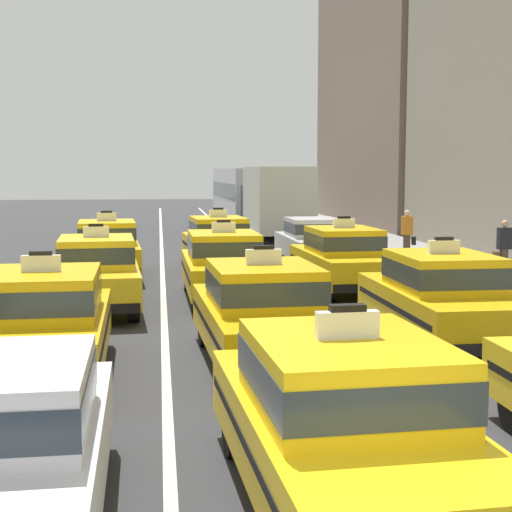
{
  "coord_description": "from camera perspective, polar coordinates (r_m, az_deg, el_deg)",
  "views": [
    {
      "loc": [
        -1.67,
        -3.65,
        3.13
      ],
      "look_at": [
        0.38,
        12.49,
        1.3
      ],
      "focal_mm": 53.6,
      "sensor_mm": 36.0,
      "label": 1
    }
  ],
  "objects": [
    {
      "name": "taxi_left_fourth",
      "position": [
        22.82,
        -11.04,
        0.64
      ],
      "size": [
        2.11,
        4.67,
        1.96
      ],
      "color": "black",
      "rests_on": "ground"
    },
    {
      "name": "taxi_center_third",
      "position": [
        18.35,
        -2.46,
        -0.63
      ],
      "size": [
        1.88,
        4.58,
        1.96
      ],
      "color": "black",
      "rests_on": "ground"
    },
    {
      "name": "sidewalk_curb",
      "position": [
        20.88,
        18.02,
        -2.31
      ],
      "size": [
        4.0,
        90.0,
        0.15
      ],
      "primitive_type": "cube",
      "color": "gray",
      "rests_on": "ground"
    },
    {
      "name": "lane_stripe_center_right",
      "position": [
        24.08,
        0.64,
        -1.04
      ],
      "size": [
        0.14,
        80.0,
        0.01
      ],
      "primitive_type": "cube",
      "color": "silver",
      "rests_on": "ground"
    },
    {
      "name": "taxi_right_third",
      "position": [
        19.88,
        6.46,
        -0.12
      ],
      "size": [
        1.99,
        4.63,
        1.96
      ],
      "color": "black",
      "rests_on": "ground"
    },
    {
      "name": "taxi_center_second",
      "position": [
        12.2,
        0.48,
        -4.22
      ],
      "size": [
        2.01,
        4.63,
        1.96
      ],
      "color": "black",
      "rests_on": "ground"
    },
    {
      "name": "taxi_center_fourth",
      "position": [
        24.23,
        -2.87,
        1.08
      ],
      "size": [
        2.13,
        4.67,
        1.96
      ],
      "color": "black",
      "rests_on": "ground"
    },
    {
      "name": "pedestrian_trailing",
      "position": [
        22.0,
        17.99,
        0.46
      ],
      "size": [
        0.47,
        0.24,
        1.63
      ],
      "color": "#473828",
      "rests_on": "sidewalk_curb"
    },
    {
      "name": "taxi_left_third",
      "position": [
        17.39,
        -11.78,
        -1.16
      ],
      "size": [
        2.1,
        4.66,
        1.96
      ],
      "color": "black",
      "rests_on": "ground"
    },
    {
      "name": "taxi_center_nearest",
      "position": [
        7.11,
        6.48,
        -12.08
      ],
      "size": [
        2.04,
        4.64,
        1.96
      ],
      "color": "black",
      "rests_on": "ground"
    },
    {
      "name": "bus_right_sixth",
      "position": [
        42.89,
        -0.81,
        4.67
      ],
      "size": [
        2.82,
        11.27,
        3.22
      ],
      "color": "black",
      "rests_on": "ground"
    },
    {
      "name": "sedan_right_fourth",
      "position": [
        25.03,
        4.24,
        1.17
      ],
      "size": [
        1.87,
        4.34,
        1.58
      ],
      "color": "black",
      "rests_on": "ground"
    },
    {
      "name": "taxi_right_second",
      "position": [
        14.12,
        13.59,
        -2.94
      ],
      "size": [
        1.84,
        4.57,
        1.96
      ],
      "color": "black",
      "rests_on": "ground"
    },
    {
      "name": "box_truck_right_fifth",
      "position": [
        33.0,
        1.41,
        4.07
      ],
      "size": [
        2.38,
        6.99,
        3.27
      ],
      "color": "black",
      "rests_on": "ground"
    },
    {
      "name": "lane_stripe_left_center",
      "position": [
        23.86,
        -7.0,
        -1.16
      ],
      "size": [
        0.14,
        80.0,
        0.01
      ],
      "primitive_type": "cube",
      "color": "silver",
      "rests_on": "ground"
    },
    {
      "name": "taxi_left_second",
      "position": [
        11.8,
        -15.56,
        -4.82
      ],
      "size": [
        1.93,
        4.6,
        1.96
      ],
      "color": "black",
      "rests_on": "ground"
    },
    {
      "name": "pedestrian_mid_block",
      "position": [
        26.19,
        11.22,
        1.58
      ],
      "size": [
        0.47,
        0.24,
        1.66
      ],
      "color": "#473828",
      "rests_on": "sidewalk_curb"
    }
  ]
}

